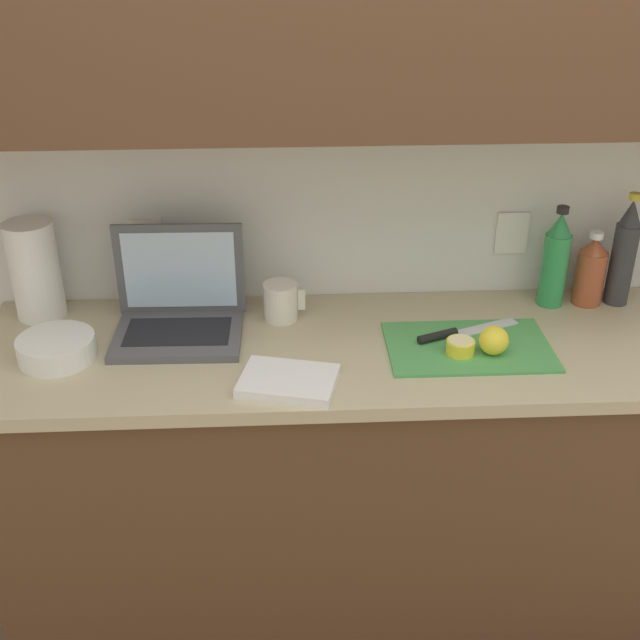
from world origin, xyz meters
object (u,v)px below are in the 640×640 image
laptop (179,308)px  bowl_white (57,348)px  bottle_oil_tall (591,271)px  bottle_green_soda (624,254)px  lemon_half_cut (459,347)px  knife (451,334)px  cutting_board (468,347)px  paper_towel_roll (35,270)px  lemon_whole_beside (494,340)px  bottle_water_clear (555,260)px  measuring_cup (281,301)px

laptop → bowl_white: laptop is taller
laptop → bottle_oil_tall: laptop is taller
laptop → bottle_green_soda: (1.20, 0.10, 0.08)m
lemon_half_cut → bottle_oil_tall: 0.50m
knife → bowl_white: bearing=160.7°
knife → bottle_green_soda: (0.50, 0.19, 0.13)m
cutting_board → bottle_green_soda: (0.47, 0.23, 0.14)m
cutting_board → lemon_half_cut: lemon_half_cut is taller
bottle_green_soda → paper_towel_roll: bearing=179.9°
knife → lemon_whole_beside: bearing=-67.3°
bottle_oil_tall → laptop: bearing=-174.9°
laptop → lemon_half_cut: 0.72m
cutting_board → lemon_whole_beside: bearing=-39.4°
knife → bottle_oil_tall: 0.47m
lemon_whole_beside → paper_towel_roll: (-1.17, 0.28, 0.09)m
laptop → bottle_water_clear: 1.02m
laptop → bottle_green_soda: bearing=5.9°
paper_towel_roll → bowl_white: bearing=-67.9°
measuring_cup → bowl_white: (-0.55, -0.18, -0.02)m
bottle_oil_tall → measuring_cup: (-0.85, -0.05, -0.04)m
laptop → paper_towel_roll: size_ratio=1.26×
lemon_half_cut → bottle_oil_tall: bearing=33.1°
bottle_green_soda → paper_towel_roll: bottle_green_soda is taller
measuring_cup → paper_towel_roll: bearing=175.3°
lemon_whole_beside → bottle_oil_tall: 0.43m
measuring_cup → laptop: bearing=-169.5°
bottle_oil_tall → bowl_white: bearing=-170.7°
bottle_green_soda → knife: bearing=-159.5°
lemon_half_cut → measuring_cup: bearing=153.2°
laptop → bottle_water_clear: size_ratio=1.18×
laptop → measuring_cup: (0.26, 0.05, -0.01)m
cutting_board → bottle_green_soda: bearing=26.7°
lemon_half_cut → measuring_cup: (-0.44, 0.22, 0.02)m
laptop → lemon_half_cut: (0.70, -0.17, -0.04)m
paper_towel_roll → bottle_water_clear: bearing=-0.2°
laptop → bowl_white: 0.32m
measuring_cup → bottle_green_soda: bearing=3.1°
bottle_water_clear → bottle_green_soda: bearing=-0.0°
lemon_whole_beside → measuring_cup: 0.57m
lemon_whole_beside → bottle_oil_tall: (0.33, 0.28, 0.05)m
knife → cutting_board: bearing=-74.1°
measuring_cup → bowl_white: 0.58m
measuring_cup → paper_towel_roll: paper_towel_roll is taller
lemon_whole_beside → bottle_water_clear: 0.37m
lemon_whole_beside → measuring_cup: bearing=156.6°
bottle_oil_tall → bottle_water_clear: size_ratio=0.74×
knife → bottle_oil_tall: bottle_oil_tall is taller
laptop → cutting_board: 0.75m
laptop → knife: 0.71m
lemon_half_cut → bottle_green_soda: 0.58m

